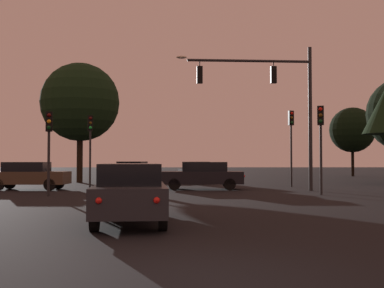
{
  "coord_description": "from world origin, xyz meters",
  "views": [
    {
      "loc": [
        -0.06,
        -6.55,
        1.6
      ],
      "look_at": [
        0.2,
        19.4,
        2.48
      ],
      "focal_mm": 45.56,
      "sensor_mm": 36.0,
      "label": 1
    }
  ],
  "objects_px": {
    "car_nearside_lane": "(131,192)",
    "car_parked_lot": "(131,170)",
    "car_far_lane": "(195,172)",
    "traffic_light_far_side": "(291,133)",
    "traffic_light_corner_left": "(321,132)",
    "traffic_light_corner_right": "(49,136)",
    "traffic_signal_mast_arm": "(273,93)",
    "tree_right_cluster": "(80,102)",
    "tree_center_horizon": "(352,130)",
    "car_crossing_right": "(29,175)",
    "traffic_light_median": "(90,136)",
    "car_crossing_left": "(203,175)"
  },
  "relations": [
    {
      "from": "car_parked_lot",
      "to": "car_nearside_lane",
      "type": "bearing_deg",
      "value": -83.43
    },
    {
      "from": "traffic_light_corner_right",
      "to": "car_crossing_left",
      "type": "xyz_separation_m",
      "value": [
        7.12,
        4.96,
        -1.92
      ]
    },
    {
      "from": "traffic_light_median",
      "to": "tree_center_horizon",
      "type": "relative_size",
      "value": 0.61
    },
    {
      "from": "traffic_light_median",
      "to": "tree_center_horizon",
      "type": "bearing_deg",
      "value": 41.98
    },
    {
      "from": "traffic_light_corner_left",
      "to": "car_crossing_right",
      "type": "bearing_deg",
      "value": 164.64
    },
    {
      "from": "traffic_light_far_side",
      "to": "car_crossing_right",
      "type": "bearing_deg",
      "value": -168.65
    },
    {
      "from": "traffic_light_far_side",
      "to": "car_far_lane",
      "type": "relative_size",
      "value": 1.05
    },
    {
      "from": "car_nearside_lane",
      "to": "car_crossing_left",
      "type": "distance_m",
      "value": 14.64
    },
    {
      "from": "traffic_light_corner_left",
      "to": "tree_center_horizon",
      "type": "distance_m",
      "value": 28.73
    },
    {
      "from": "traffic_light_far_side",
      "to": "car_far_lane",
      "type": "distance_m",
      "value": 7.93
    },
    {
      "from": "car_far_lane",
      "to": "car_parked_lot",
      "type": "xyz_separation_m",
      "value": [
        -5.29,
        6.26,
        0.0
      ]
    },
    {
      "from": "traffic_light_corner_right",
      "to": "car_crossing_right",
      "type": "bearing_deg",
      "value": 117.27
    },
    {
      "from": "car_crossing_left",
      "to": "traffic_light_corner_left",
      "type": "bearing_deg",
      "value": -39.0
    },
    {
      "from": "traffic_signal_mast_arm",
      "to": "tree_right_cluster",
      "type": "bearing_deg",
      "value": 141.45
    },
    {
      "from": "traffic_light_corner_left",
      "to": "car_nearside_lane",
      "type": "relative_size",
      "value": 0.87
    },
    {
      "from": "tree_center_horizon",
      "to": "tree_right_cluster",
      "type": "distance_m",
      "value": 28.27
    },
    {
      "from": "car_crossing_right",
      "to": "tree_right_cluster",
      "type": "bearing_deg",
      "value": 84.47
    },
    {
      "from": "tree_center_horizon",
      "to": "traffic_light_far_side",
      "type": "bearing_deg",
      "value": -118.12
    },
    {
      "from": "traffic_light_median",
      "to": "traffic_light_far_side",
      "type": "distance_m",
      "value": 12.19
    },
    {
      "from": "traffic_light_corner_left",
      "to": "traffic_light_corner_right",
      "type": "relative_size",
      "value": 1.09
    },
    {
      "from": "traffic_light_corner_right",
      "to": "traffic_light_corner_left",
      "type": "bearing_deg",
      "value": 2.74
    },
    {
      "from": "traffic_signal_mast_arm",
      "to": "car_far_lane",
      "type": "bearing_deg",
      "value": 114.09
    },
    {
      "from": "traffic_signal_mast_arm",
      "to": "car_nearside_lane",
      "type": "relative_size",
      "value": 1.6
    },
    {
      "from": "traffic_light_corner_right",
      "to": "car_parked_lot",
      "type": "relative_size",
      "value": 0.87
    },
    {
      "from": "traffic_light_corner_left",
      "to": "car_parked_lot",
      "type": "bearing_deg",
      "value": 121.09
    },
    {
      "from": "car_far_lane",
      "to": "car_parked_lot",
      "type": "distance_m",
      "value": 8.2
    },
    {
      "from": "car_parked_lot",
      "to": "tree_right_cluster",
      "type": "xyz_separation_m",
      "value": [
        -3.12,
        -5.29,
        5.06
      ]
    },
    {
      "from": "traffic_light_far_side",
      "to": "tree_center_horizon",
      "type": "bearing_deg",
      "value": 61.88
    },
    {
      "from": "traffic_light_far_side",
      "to": "car_nearside_lane",
      "type": "relative_size",
      "value": 0.98
    },
    {
      "from": "traffic_light_corner_right",
      "to": "tree_right_cluster",
      "type": "relative_size",
      "value": 0.44
    },
    {
      "from": "tree_right_cluster",
      "to": "traffic_light_far_side",
      "type": "bearing_deg",
      "value": -22.0
    },
    {
      "from": "traffic_light_median",
      "to": "car_parked_lot",
      "type": "relative_size",
      "value": 0.98
    },
    {
      "from": "traffic_light_corner_left",
      "to": "car_crossing_left",
      "type": "height_order",
      "value": "traffic_light_corner_left"
    },
    {
      "from": "traffic_light_far_side",
      "to": "car_nearside_lane",
      "type": "distance_m",
      "value": 19.09
    },
    {
      "from": "traffic_light_corner_right",
      "to": "car_crossing_right",
      "type": "height_order",
      "value": "traffic_light_corner_right"
    },
    {
      "from": "car_nearside_lane",
      "to": "car_parked_lot",
      "type": "relative_size",
      "value": 1.1
    },
    {
      "from": "traffic_light_far_side",
      "to": "car_nearside_lane",
      "type": "height_order",
      "value": "traffic_light_far_side"
    },
    {
      "from": "traffic_light_median",
      "to": "car_far_lane",
      "type": "relative_size",
      "value": 0.96
    },
    {
      "from": "car_crossing_right",
      "to": "car_parked_lot",
      "type": "distance_m",
      "value": 14.61
    },
    {
      "from": "traffic_light_corner_right",
      "to": "traffic_light_median",
      "type": "distance_m",
      "value": 6.95
    },
    {
      "from": "traffic_signal_mast_arm",
      "to": "tree_center_horizon",
      "type": "xyz_separation_m",
      "value": [
        12.27,
        23.66,
        -0.48
      ]
    },
    {
      "from": "traffic_light_corner_left",
      "to": "car_far_lane",
      "type": "xyz_separation_m",
      "value": [
        -5.67,
        11.9,
        -2.16
      ]
    },
    {
      "from": "traffic_light_median",
      "to": "car_crossing_right",
      "type": "bearing_deg",
      "value": -142.59
    },
    {
      "from": "car_crossing_right",
      "to": "tree_right_cluster",
      "type": "xyz_separation_m",
      "value": [
        0.85,
        8.77,
        5.06
      ]
    },
    {
      "from": "car_crossing_left",
      "to": "car_crossing_right",
      "type": "height_order",
      "value": "same"
    },
    {
      "from": "traffic_light_corner_right",
      "to": "car_nearside_lane",
      "type": "height_order",
      "value": "traffic_light_corner_right"
    },
    {
      "from": "traffic_light_far_side",
      "to": "tree_center_horizon",
      "type": "height_order",
      "value": "tree_center_horizon"
    },
    {
      "from": "car_crossing_left",
      "to": "car_far_lane",
      "type": "xyz_separation_m",
      "value": [
        -0.28,
        7.54,
        -0.0
      ]
    },
    {
      "from": "traffic_signal_mast_arm",
      "to": "car_crossing_left",
      "type": "xyz_separation_m",
      "value": [
        -3.7,
        1.36,
        -4.4
      ]
    },
    {
      "from": "traffic_light_corner_left",
      "to": "traffic_light_median",
      "type": "height_order",
      "value": "traffic_light_median"
    }
  ]
}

